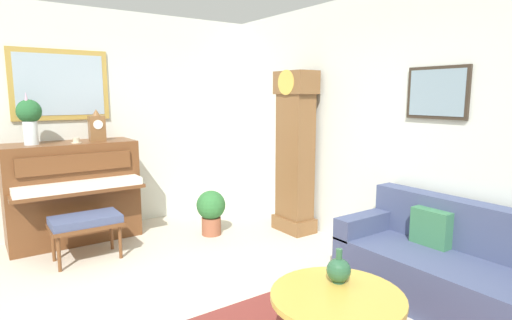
% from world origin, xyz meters
% --- Properties ---
extents(ground_plane, '(6.40, 6.00, 0.10)m').
position_xyz_m(ground_plane, '(0.00, 0.00, -0.05)').
color(ground_plane, beige).
extents(wall_left, '(0.13, 4.90, 2.80)m').
position_xyz_m(wall_left, '(-2.60, -0.01, 1.41)').
color(wall_left, silver).
rests_on(wall_left, ground_plane).
extents(wall_back, '(5.30, 0.13, 2.80)m').
position_xyz_m(wall_back, '(0.01, 2.40, 1.40)').
color(wall_back, silver).
rests_on(wall_back, ground_plane).
extents(piano, '(0.87, 1.44, 1.18)m').
position_xyz_m(piano, '(-2.23, -0.26, 0.60)').
color(piano, brown).
rests_on(piano, ground_plane).
extents(piano_bench, '(0.42, 0.70, 0.48)m').
position_xyz_m(piano_bench, '(-1.51, -0.29, 0.41)').
color(piano_bench, brown).
rests_on(piano_bench, ground_plane).
extents(grandfather_clock, '(0.52, 0.34, 2.03)m').
position_xyz_m(grandfather_clock, '(-0.99, 2.12, 0.96)').
color(grandfather_clock, brown).
rests_on(grandfather_clock, ground_plane).
extents(couch, '(1.90, 0.80, 0.84)m').
position_xyz_m(couch, '(1.25, 1.95, 0.31)').
color(couch, '#424C70').
rests_on(couch, ground_plane).
extents(coffee_table, '(0.88, 0.88, 0.44)m').
position_xyz_m(coffee_table, '(1.17, 0.67, 0.41)').
color(coffee_table, gold).
rests_on(coffee_table, ground_plane).
extents(mantel_clock, '(0.13, 0.18, 0.38)m').
position_xyz_m(mantel_clock, '(-2.23, 0.06, 1.35)').
color(mantel_clock, brown).
rests_on(mantel_clock, piano).
extents(flower_vase, '(0.26, 0.26, 0.58)m').
position_xyz_m(flower_vase, '(-2.23, -0.65, 1.50)').
color(flower_vase, silver).
rests_on(flower_vase, piano).
extents(teacup, '(0.12, 0.12, 0.06)m').
position_xyz_m(teacup, '(-2.13, -0.21, 1.21)').
color(teacup, beige).
rests_on(teacup, piano).
extents(green_jug, '(0.17, 0.17, 0.24)m').
position_xyz_m(green_jug, '(1.04, 0.81, 0.53)').
color(green_jug, '#234C33').
rests_on(green_jug, coffee_table).
extents(potted_plant, '(0.36, 0.36, 0.56)m').
position_xyz_m(potted_plant, '(-1.46, 1.17, 0.32)').
color(potted_plant, '#935138').
rests_on(potted_plant, ground_plane).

